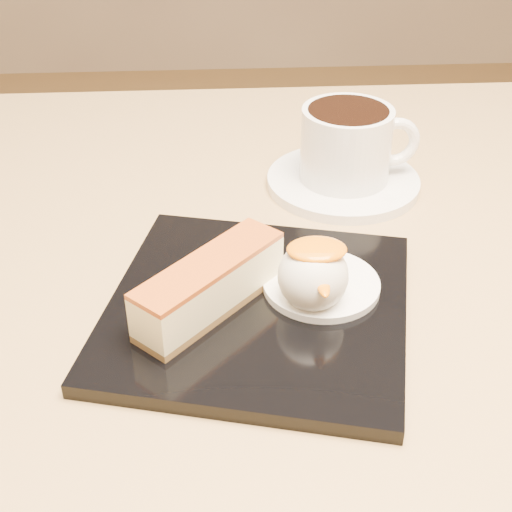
{
  "coord_description": "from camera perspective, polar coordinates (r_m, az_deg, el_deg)",
  "views": [
    {
      "loc": [
        -0.05,
        -0.49,
        1.06
      ],
      "look_at": [
        -0.03,
        -0.05,
        0.76
      ],
      "focal_mm": 50.0,
      "sensor_mm": 36.0,
      "label": 1
    }
  ],
  "objects": [
    {
      "name": "cream_smear",
      "position": [
        0.55,
        5.24,
        -2.26
      ],
      "size": [
        0.09,
        0.09,
        0.01
      ],
      "primitive_type": "cylinder",
      "color": "white",
      "rests_on": "dessert_plate"
    },
    {
      "name": "mango_sauce",
      "position": [
        0.51,
        4.89,
        0.53
      ],
      "size": [
        0.04,
        0.03,
        0.01
      ],
      "primitive_type": "ellipsoid",
      "color": "orange",
      "rests_on": "ice_cream_scoop"
    },
    {
      "name": "saucer",
      "position": [
        0.71,
        6.97,
        5.93
      ],
      "size": [
        0.15,
        0.15,
        0.01
      ],
      "primitive_type": "cylinder",
      "color": "white",
      "rests_on": "table"
    },
    {
      "name": "dessert_plate",
      "position": [
        0.54,
        0.13,
        -4.19
      ],
      "size": [
        0.27,
        0.27,
        0.01
      ],
      "primitive_type": "cube",
      "rotation": [
        0.0,
        0.0,
        -0.24
      ],
      "color": "black",
      "rests_on": "table"
    },
    {
      "name": "coffee_cup",
      "position": [
        0.7,
        7.39,
        8.96
      ],
      "size": [
        0.12,
        0.09,
        0.07
      ],
      "rotation": [
        0.0,
        0.0,
        0.05
      ],
      "color": "white",
      "rests_on": "saucer"
    },
    {
      "name": "ice_cream_scoop",
      "position": [
        0.52,
        4.58,
        -1.6
      ],
      "size": [
        0.05,
        0.05,
        0.05
      ],
      "primitive_type": "sphere",
      "color": "white",
      "rests_on": "cream_smear"
    },
    {
      "name": "table",
      "position": [
        0.7,
        2.01,
        -11.14
      ],
      "size": [
        0.8,
        0.8,
        0.72
      ],
      "color": "black",
      "rests_on": "ground"
    },
    {
      "name": "mint_sprig",
      "position": [
        0.56,
        1.97,
        -0.58
      ],
      "size": [
        0.03,
        0.02,
        0.0
      ],
      "color": "#32852B",
      "rests_on": "cream_smear"
    },
    {
      "name": "cheesecake",
      "position": [
        0.52,
        -3.7,
        -2.35
      ],
      "size": [
        0.11,
        0.12,
        0.04
      ],
      "rotation": [
        0.0,
        0.0,
        0.82
      ],
      "color": "brown",
      "rests_on": "dessert_plate"
    }
  ]
}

